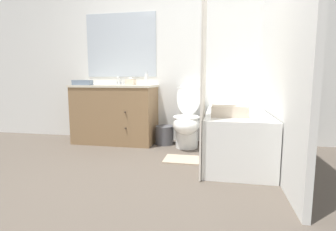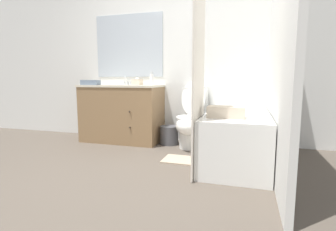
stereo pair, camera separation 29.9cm
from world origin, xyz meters
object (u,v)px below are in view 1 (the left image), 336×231
(tissue_box, at_px, (131,82))
(sink_faucet, at_px, (120,82))
(wastebasket, at_px, (165,135))
(bath_mat, at_px, (187,160))
(toilet, at_px, (187,120))
(hand_towel_folded, at_px, (83,83))
(bath_towel_folded, at_px, (230,111))
(bathtub, at_px, (235,135))
(vanity_cabinet, at_px, (116,113))
(soap_dispenser, at_px, (147,79))

(tissue_box, bearing_deg, sink_faucet, 158.35)
(sink_faucet, height_order, wastebasket, sink_faucet)
(tissue_box, height_order, bath_mat, tissue_box)
(toilet, xyz_separation_m, hand_towel_folded, (-1.46, -0.09, 0.50))
(bath_towel_folded, bearing_deg, toilet, 121.55)
(toilet, relative_size, bathtub, 0.58)
(tissue_box, bearing_deg, vanity_cabinet, -148.41)
(soap_dispenser, height_order, bath_towel_folded, soap_dispenser)
(sink_faucet, height_order, bathtub, sink_faucet)
(sink_faucet, relative_size, bath_towel_folded, 0.40)
(wastebasket, bearing_deg, vanity_cabinet, 179.74)
(sink_faucet, height_order, tissue_box, sink_faucet)
(vanity_cabinet, bearing_deg, bathtub, -16.30)
(bathtub, bearing_deg, bath_mat, -159.21)
(vanity_cabinet, distance_m, hand_towel_folded, 0.62)
(toilet, bearing_deg, sink_faucet, 165.52)
(vanity_cabinet, xyz_separation_m, bath_mat, (1.13, -0.69, -0.41))
(vanity_cabinet, height_order, tissue_box, tissue_box)
(wastebasket, height_order, tissue_box, tissue_box)
(vanity_cabinet, relative_size, toilet, 1.30)
(sink_faucet, xyz_separation_m, soap_dispenser, (0.47, -0.21, 0.05))
(toilet, bearing_deg, bathtub, -34.18)
(vanity_cabinet, xyz_separation_m, soap_dispenser, (0.47, -0.01, 0.49))
(soap_dispenser, bearing_deg, bathtub, -21.84)
(bathtub, distance_m, bath_mat, 0.63)
(vanity_cabinet, distance_m, toilet, 1.06)
(bathtub, bearing_deg, toilet, 145.82)
(tissue_box, height_order, hand_towel_folded, tissue_box)
(sink_faucet, bearing_deg, soap_dispenser, -23.80)
(vanity_cabinet, distance_m, sink_faucet, 0.48)
(sink_faucet, relative_size, bathtub, 0.09)
(toilet, xyz_separation_m, bathtub, (0.61, -0.41, -0.09))
(sink_faucet, distance_m, bathtub, 1.89)
(sink_faucet, bearing_deg, vanity_cabinet, -90.00)
(bathtub, distance_m, bath_towel_folded, 0.55)
(tissue_box, distance_m, bath_mat, 1.51)
(hand_towel_folded, xyz_separation_m, bath_mat, (1.54, -0.52, -0.86))
(wastebasket, relative_size, bath_towel_folded, 0.74)
(vanity_cabinet, xyz_separation_m, sink_faucet, (-0.00, 0.20, 0.44))
(bathtub, bearing_deg, tissue_box, 157.49)
(toilet, xyz_separation_m, wastebasket, (-0.33, 0.07, -0.24))
(tissue_box, height_order, bath_towel_folded, tissue_box)
(wastebasket, bearing_deg, bath_towel_folded, -47.15)
(hand_towel_folded, distance_m, bath_towel_folded, 2.13)
(sink_faucet, relative_size, wastebasket, 0.55)
(wastebasket, distance_m, tissue_box, 0.92)
(vanity_cabinet, height_order, hand_towel_folded, hand_towel_folded)
(toilet, xyz_separation_m, bath_mat, (0.08, -0.61, -0.36))
(toilet, height_order, bath_mat, toilet)
(wastebasket, bearing_deg, sink_faucet, 164.38)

